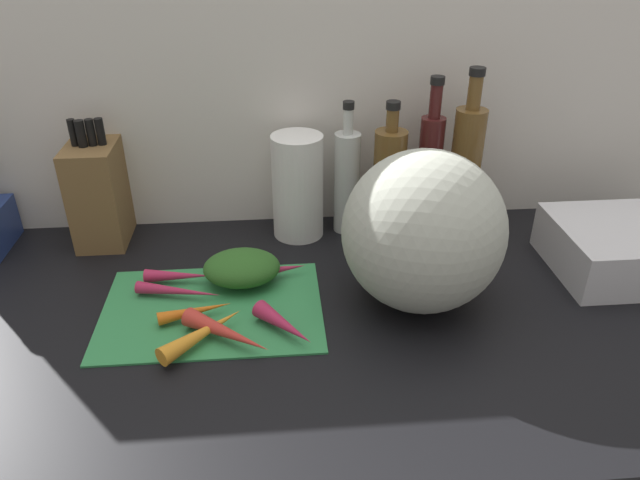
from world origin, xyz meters
The scene contains 19 objects.
ground_plane centered at (0.00, 0.00, -1.50)cm, with size 170.00×80.00×3.00cm, color black.
wall_back centered at (0.00, 38.50, 30.00)cm, with size 170.00×3.00×60.00cm, color silver.
cutting_board centered at (-19.55, 1.59, 0.40)cm, with size 39.95×28.10×0.80cm, color #338C4C.
carrot_0 centered at (-8.82, 10.29, 2.42)cm, with size 3.24×3.24×14.28cm, color #B2264C.
carrot_1 centered at (-6.63, -7.05, 2.45)cm, with size 3.30×3.30×13.17cm, color #B2264C.
carrot_2 centered at (-20.23, -8.07, 2.43)cm, with size 3.26×3.26×16.71cm, color orange.
carrot_3 centered at (-22.18, -1.19, 1.99)cm, with size 2.38×2.38×13.12cm, color orange.
carrot_4 centered at (-26.43, 10.46, 2.14)cm, with size 2.69×2.69×13.11cm, color #B2264C.
carrot_5 centered at (-16.23, -8.48, 2.50)cm, with size 3.39×3.39×17.15cm, color red.
carrot_6 centered at (-25.92, 5.37, 2.01)cm, with size 2.41×2.41×16.28cm, color #B2264C.
carrot_greens_pile centered at (-14.17, 9.51, 3.92)cm, with size 14.75×11.34×6.24cm, color #2D6023.
winter_squash centered at (18.54, 1.69, 14.62)cm, with size 28.95×28.57×29.24cm, color #B2B7A8.
knife_block centered at (-44.63, 30.40, 11.28)cm, with size 10.18×14.09×27.49cm.
paper_towel_roll centered at (-2.17, 29.50, 11.53)cm, with size 11.10×11.10×23.05cm, color white.
bottle_0 centered at (8.70, 30.65, 12.01)cm, with size 5.66×5.66×29.70cm.
bottle_1 centered at (17.52, 28.31, 12.49)cm, with size 7.03×7.03×30.16cm.
bottle_2 centered at (26.47, 29.21, 14.44)cm, with size 5.26×5.26×34.78cm.
bottle_3 centered at (33.85, 27.45, 15.18)cm, with size 6.67×6.67×36.82cm.
dish_rack centered at (62.70, 8.86, 4.90)cm, with size 28.85×23.95×9.79cm, color silver.
Camera 1 is at (-7.46, -87.92, 64.68)cm, focal length 33.26 mm.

